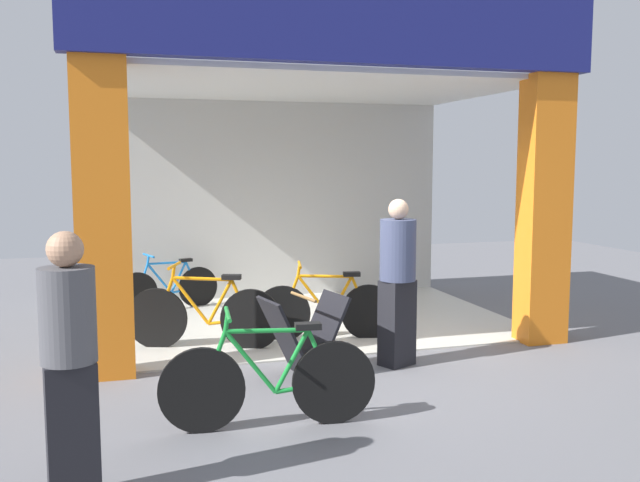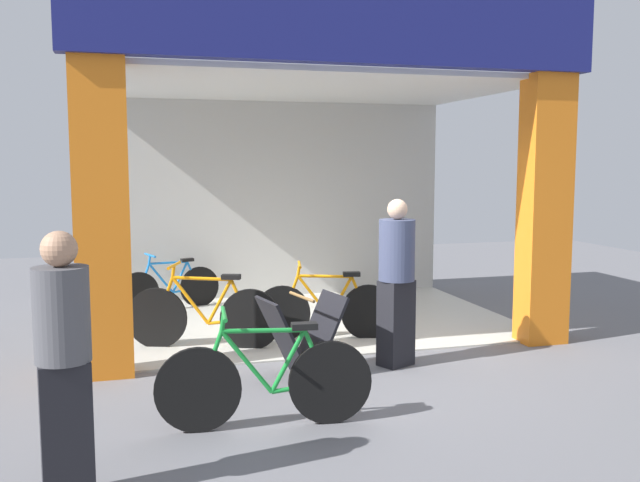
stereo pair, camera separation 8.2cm
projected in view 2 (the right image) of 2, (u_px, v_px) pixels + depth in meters
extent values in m
plane|color=slate|center=(342.00, 357.00, 7.40)|extent=(18.61, 18.61, 0.00)
cube|color=beige|center=(302.00, 320.00, 9.10)|extent=(5.31, 3.55, 0.02)
cube|color=#B7B7B2|center=(274.00, 198.00, 10.63)|extent=(5.31, 0.12, 3.04)
cube|color=orange|center=(102.00, 220.00, 6.59)|extent=(0.51, 0.36, 3.04)
cube|color=orange|center=(544.00, 211.00, 7.86)|extent=(0.51, 0.36, 3.04)
cube|color=navy|center=(348.00, 23.00, 6.87)|extent=(5.51, 0.20, 0.80)
cube|color=silver|center=(301.00, 87.00, 8.76)|extent=(5.31, 3.55, 0.06)
cylinder|color=black|center=(200.00, 287.00, 9.96)|extent=(0.57, 0.21, 0.58)
cylinder|color=black|center=(138.00, 293.00, 9.47)|extent=(0.57, 0.21, 0.58)
cylinder|color=blue|center=(186.00, 290.00, 9.85)|extent=(0.38, 0.15, 0.08)
cylinder|color=blue|center=(180.00, 277.00, 9.78)|extent=(0.25, 0.11, 0.44)
cylinder|color=blue|center=(161.00, 278.00, 9.63)|extent=(0.35, 0.14, 0.46)
cylinder|color=blue|center=(168.00, 263.00, 9.67)|extent=(0.54, 0.20, 0.05)
cylinder|color=blue|center=(193.00, 274.00, 9.89)|extent=(0.19, 0.09, 0.39)
cylinder|color=blue|center=(144.00, 278.00, 9.50)|extent=(0.18, 0.08, 0.40)
cylinder|color=blue|center=(150.00, 260.00, 9.52)|extent=(0.06, 0.05, 0.12)
cylinder|color=blue|center=(150.00, 255.00, 9.52)|extent=(0.15, 0.39, 0.03)
cube|color=black|center=(187.00, 260.00, 9.82)|extent=(0.19, 0.14, 0.04)
cylinder|color=black|center=(251.00, 319.00, 7.65)|extent=(0.66, 0.27, 0.68)
cylinder|color=black|center=(157.00, 318.00, 7.72)|extent=(0.66, 0.27, 0.68)
cylinder|color=orange|center=(228.00, 321.00, 7.67)|extent=(0.45, 0.19, 0.09)
cylinder|color=orange|center=(220.00, 302.00, 7.65)|extent=(0.29, 0.13, 0.51)
cylinder|color=orange|center=(190.00, 300.00, 7.67)|extent=(0.41, 0.17, 0.53)
cylinder|color=orange|center=(202.00, 279.00, 7.64)|extent=(0.63, 0.25, 0.05)
cylinder|color=orange|center=(240.00, 300.00, 7.64)|extent=(0.22, 0.11, 0.46)
cylinder|color=orange|center=(166.00, 298.00, 7.69)|extent=(0.20, 0.10, 0.47)
cylinder|color=orange|center=(173.00, 271.00, 7.65)|extent=(0.07, 0.05, 0.14)
cylinder|color=orange|center=(174.00, 265.00, 7.64)|extent=(0.19, 0.46, 0.03)
cube|color=black|center=(231.00, 277.00, 7.61)|extent=(0.23, 0.17, 0.05)
cylinder|color=black|center=(368.00, 312.00, 8.10)|extent=(0.65, 0.18, 0.65)
cylinder|color=black|center=(282.00, 313.00, 8.04)|extent=(0.65, 0.18, 0.65)
cylinder|color=orange|center=(348.00, 314.00, 8.09)|extent=(0.44, 0.12, 0.08)
cylinder|color=orange|center=(341.00, 297.00, 8.06)|extent=(0.28, 0.09, 0.49)
cylinder|color=orange|center=(314.00, 296.00, 8.04)|extent=(0.40, 0.12, 0.51)
cylinder|color=orange|center=(325.00, 276.00, 8.02)|extent=(0.62, 0.16, 0.05)
cylinder|color=orange|center=(359.00, 294.00, 8.07)|extent=(0.22, 0.08, 0.44)
cylinder|color=orange|center=(291.00, 295.00, 8.02)|extent=(0.20, 0.07, 0.45)
cylinder|color=orange|center=(299.00, 270.00, 7.99)|extent=(0.06, 0.05, 0.14)
cylinder|color=orange|center=(300.00, 265.00, 7.99)|extent=(0.12, 0.45, 0.03)
cube|color=black|center=(352.00, 274.00, 8.04)|extent=(0.21, 0.14, 0.05)
cylinder|color=black|center=(330.00, 382.00, 5.48)|extent=(0.67, 0.10, 0.67)
cylinder|color=black|center=(198.00, 390.00, 5.30)|extent=(0.67, 0.10, 0.67)
cylinder|color=#198C33|center=(300.00, 387.00, 5.44)|extent=(0.45, 0.08, 0.09)
cylinder|color=#198C33|center=(288.00, 361.00, 5.40)|extent=(0.29, 0.06, 0.50)
cylinder|color=#198C33|center=(247.00, 362.00, 5.34)|extent=(0.41, 0.07, 0.52)
cylinder|color=#198C33|center=(263.00, 331.00, 5.34)|extent=(0.64, 0.09, 0.05)
cylinder|color=#198C33|center=(316.00, 356.00, 5.44)|extent=(0.22, 0.06, 0.45)
cylinder|color=#198C33|center=(211.00, 361.00, 5.29)|extent=(0.20, 0.05, 0.46)
cylinder|color=#198C33|center=(223.00, 323.00, 5.28)|extent=(0.06, 0.04, 0.14)
cylinder|color=#198C33|center=(224.00, 314.00, 5.27)|extent=(0.07, 0.47, 0.03)
cube|color=black|center=(304.00, 326.00, 5.39)|extent=(0.21, 0.12, 0.05)
cube|color=black|center=(284.00, 339.00, 6.61)|extent=(0.50, 0.58, 0.79)
cube|color=black|center=(319.00, 335.00, 6.78)|extent=(0.50, 0.58, 0.79)
cylinder|color=olive|center=(302.00, 297.00, 6.65)|extent=(0.14, 0.50, 0.03)
cube|color=black|center=(67.00, 431.00, 4.22)|extent=(0.33, 0.28, 0.87)
cylinder|color=#4C4C51|center=(62.00, 314.00, 4.14)|extent=(0.38, 0.38, 0.57)
sphere|color=tan|center=(59.00, 249.00, 4.10)|extent=(0.22, 0.22, 0.22)
cube|color=black|center=(396.00, 323.00, 7.06)|extent=(0.40, 0.36, 0.88)
cylinder|color=#3F4766|center=(397.00, 250.00, 6.97)|extent=(0.49, 0.49, 0.62)
sphere|color=#D8AD8C|center=(397.00, 209.00, 6.93)|extent=(0.21, 0.21, 0.21)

